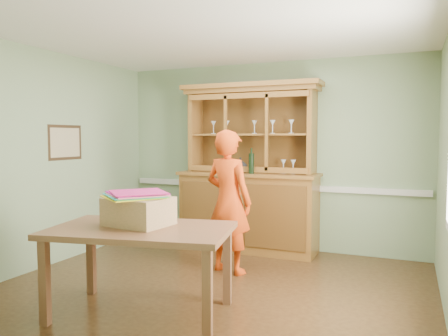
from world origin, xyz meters
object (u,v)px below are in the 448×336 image
at_px(china_hutch, 249,192).
at_px(dining_table, 141,238).
at_px(person, 229,201).
at_px(cardboard_box, 139,211).

distance_m(china_hutch, dining_table, 2.59).
bearing_deg(person, china_hutch, -68.25).
height_order(dining_table, cardboard_box, cardboard_box).
relative_size(dining_table, cardboard_box, 3.19).
bearing_deg(cardboard_box, person, 77.16).
distance_m(china_hutch, cardboard_box, 2.51).
bearing_deg(china_hutch, person, -82.89).
bearing_deg(person, cardboard_box, 91.80).
bearing_deg(dining_table, cardboard_box, 121.40).
relative_size(china_hutch, person, 1.39).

